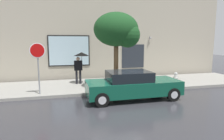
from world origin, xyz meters
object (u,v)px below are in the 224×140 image
(stop_sign, at_px, (38,58))
(parked_car, at_px, (132,85))
(pedestrian_with_umbrella, at_px, (80,59))
(fire_hydrant, at_px, (176,78))
(street_tree, at_px, (118,31))

(stop_sign, bearing_deg, parked_car, -17.94)
(pedestrian_with_umbrella, bearing_deg, parked_car, -57.22)
(parked_car, relative_size, fire_hydrant, 6.40)
(street_tree, distance_m, stop_sign, 4.45)
(fire_hydrant, relative_size, pedestrian_with_umbrella, 0.35)
(pedestrian_with_umbrella, bearing_deg, street_tree, -41.93)
(pedestrian_with_umbrella, height_order, street_tree, street_tree)
(fire_hydrant, height_order, stop_sign, stop_sign)
(pedestrian_with_umbrella, xyz_separation_m, street_tree, (1.97, -1.77, 1.67))
(fire_hydrant, bearing_deg, street_tree, -173.22)
(street_tree, bearing_deg, pedestrian_with_umbrella, 138.07)
(fire_hydrant, xyz_separation_m, stop_sign, (-8.23, -0.69, 1.49))
(stop_sign, bearing_deg, pedestrian_with_umbrella, 41.44)
(fire_hydrant, xyz_separation_m, pedestrian_with_umbrella, (-5.98, 1.29, 1.22))
(fire_hydrant, height_order, pedestrian_with_umbrella, pedestrian_with_umbrella)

